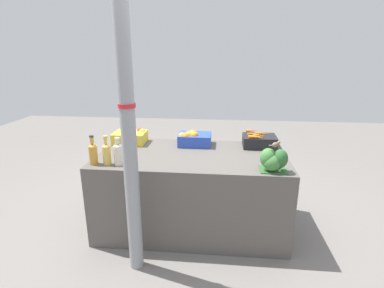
% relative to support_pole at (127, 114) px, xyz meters
% --- Properties ---
extents(ground_plane, '(10.00, 10.00, 0.00)m').
position_rel_support_pole_xyz_m(ground_plane, '(0.40, 0.67, -1.28)').
color(ground_plane, slate).
extents(market_table, '(1.80, 0.96, 0.77)m').
position_rel_support_pole_xyz_m(market_table, '(0.40, 0.67, -0.90)').
color(market_table, '#56514C').
rests_on(market_table, ground_plane).
extents(support_pole, '(0.13, 0.13, 2.57)m').
position_rel_support_pole_xyz_m(support_pole, '(0.00, 0.00, 0.00)').
color(support_pole, gray).
rests_on(support_pole, ground_plane).
extents(apple_crate, '(0.33, 0.27, 0.15)m').
position_rel_support_pole_xyz_m(apple_crate, '(-0.30, 0.97, -0.44)').
color(apple_crate, gold).
rests_on(apple_crate, market_table).
extents(orange_crate, '(0.33, 0.27, 0.16)m').
position_rel_support_pole_xyz_m(orange_crate, '(0.38, 0.96, -0.44)').
color(orange_crate, '#2847B7').
rests_on(orange_crate, market_table).
extents(carrot_crate, '(0.33, 0.27, 0.16)m').
position_rel_support_pole_xyz_m(carrot_crate, '(1.06, 0.96, -0.45)').
color(carrot_crate, black).
rests_on(carrot_crate, market_table).
extents(broccoli_pile, '(0.23, 0.20, 0.19)m').
position_rel_support_pole_xyz_m(broccoli_pile, '(1.10, 0.30, -0.42)').
color(broccoli_pile, '#2D602D').
rests_on(broccoli_pile, market_table).
extents(juice_bottle_amber, '(0.07, 0.07, 0.26)m').
position_rel_support_pole_xyz_m(juice_bottle_amber, '(-0.43, 0.32, -0.41)').
color(juice_bottle_amber, gold).
rests_on(juice_bottle_amber, market_table).
extents(juice_bottle_golden, '(0.07, 0.07, 0.26)m').
position_rel_support_pole_xyz_m(juice_bottle_golden, '(-0.31, 0.32, -0.41)').
color(juice_bottle_golden, gold).
rests_on(juice_bottle_golden, market_table).
extents(juice_bottle_cloudy, '(0.08, 0.08, 0.25)m').
position_rel_support_pole_xyz_m(juice_bottle_cloudy, '(-0.21, 0.32, -0.41)').
color(juice_bottle_cloudy, beige).
rests_on(juice_bottle_cloudy, market_table).
extents(sparrow_bird, '(0.11, 0.10, 0.05)m').
position_rel_support_pole_xyz_m(sparrow_bird, '(1.11, 0.33, -0.29)').
color(sparrow_bird, '#4C3D2D').
rests_on(sparrow_bird, broccoli_pile).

